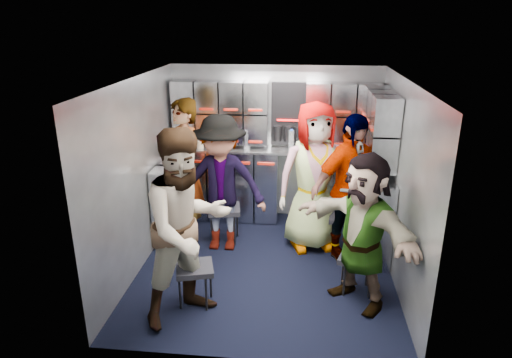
# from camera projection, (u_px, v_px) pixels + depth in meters

# --- Properties ---
(floor) EXTENTS (3.00, 3.00, 0.00)m
(floor) POSITION_uv_depth(u_px,v_px,m) (265.00, 266.00, 5.21)
(floor) COLOR black
(floor) RESTS_ON ground
(wall_back) EXTENTS (2.80, 0.04, 2.10)m
(wall_back) POSITION_uv_depth(u_px,v_px,m) (275.00, 143.00, 6.25)
(wall_back) COLOR #8F939C
(wall_back) RESTS_ON ground
(wall_left) EXTENTS (0.04, 3.00, 2.10)m
(wall_left) POSITION_uv_depth(u_px,v_px,m) (139.00, 176.00, 4.99)
(wall_left) COLOR #8F939C
(wall_left) RESTS_ON ground
(wall_right) EXTENTS (0.04, 3.00, 2.10)m
(wall_right) POSITION_uv_depth(u_px,v_px,m) (401.00, 185.00, 4.71)
(wall_right) COLOR #8F939C
(wall_right) RESTS_ON ground
(ceiling) EXTENTS (2.80, 3.00, 0.02)m
(ceiling) POSITION_uv_depth(u_px,v_px,m) (267.00, 80.00, 4.49)
(ceiling) COLOR silver
(ceiling) RESTS_ON wall_back
(cart_bank_back) EXTENTS (2.68, 0.38, 0.99)m
(cart_bank_back) POSITION_uv_depth(u_px,v_px,m) (273.00, 186.00, 6.25)
(cart_bank_back) COLOR #8F939D
(cart_bank_back) RESTS_ON ground
(cart_bank_left) EXTENTS (0.38, 0.76, 0.99)m
(cart_bank_left) POSITION_uv_depth(u_px,v_px,m) (174.00, 203.00, 5.68)
(cart_bank_left) COLOR #8F939D
(cart_bank_left) RESTS_ON ground
(counter) EXTENTS (2.68, 0.42, 0.03)m
(counter) POSITION_uv_depth(u_px,v_px,m) (274.00, 150.00, 6.07)
(counter) COLOR #B7B9BF
(counter) RESTS_ON cart_bank_back
(locker_bank_back) EXTENTS (2.68, 0.28, 0.82)m
(locker_bank_back) POSITION_uv_depth(u_px,v_px,m) (275.00, 114.00, 5.96)
(locker_bank_back) COLOR #8F939D
(locker_bank_back) RESTS_ON wall_back
(locker_bank_right) EXTENTS (0.28, 1.00, 0.82)m
(locker_bank_right) POSITION_uv_depth(u_px,v_px,m) (380.00, 127.00, 5.23)
(locker_bank_right) COLOR #8F939D
(locker_bank_right) RESTS_ON wall_right
(right_cabinet) EXTENTS (0.28, 1.20, 1.00)m
(right_cabinet) POSITION_uv_depth(u_px,v_px,m) (373.00, 210.00, 5.48)
(right_cabinet) COLOR #8F939D
(right_cabinet) RESTS_ON ground
(coffee_niche) EXTENTS (0.46, 0.16, 0.84)m
(coffee_niche) POSITION_uv_depth(u_px,v_px,m) (289.00, 115.00, 6.01)
(coffee_niche) COLOR black
(coffee_niche) RESTS_ON wall_back
(red_latch_strip) EXTENTS (2.60, 0.02, 0.03)m
(red_latch_strip) POSITION_uv_depth(u_px,v_px,m) (273.00, 164.00, 5.93)
(red_latch_strip) COLOR #9F180C
(red_latch_strip) RESTS_ON cart_bank_back
(jump_seat_near_left) EXTENTS (0.43, 0.41, 0.42)m
(jump_seat_near_left) POSITION_uv_depth(u_px,v_px,m) (195.00, 270.00, 4.43)
(jump_seat_near_left) COLOR black
(jump_seat_near_left) RESTS_ON ground
(jump_seat_mid_left) EXTENTS (0.44, 0.43, 0.46)m
(jump_seat_mid_left) POSITION_uv_depth(u_px,v_px,m) (224.00, 211.00, 5.68)
(jump_seat_mid_left) COLOR black
(jump_seat_mid_left) RESTS_ON ground
(jump_seat_center) EXTENTS (0.38, 0.36, 0.44)m
(jump_seat_center) POSITION_uv_depth(u_px,v_px,m) (312.00, 211.00, 5.74)
(jump_seat_center) COLOR black
(jump_seat_center) RESTS_ON ground
(jump_seat_mid_right) EXTENTS (0.41, 0.40, 0.45)m
(jump_seat_mid_right) POSITION_uv_depth(u_px,v_px,m) (345.00, 219.00, 5.47)
(jump_seat_mid_right) COLOR black
(jump_seat_mid_right) RESTS_ON ground
(jump_seat_near_right) EXTENTS (0.42, 0.41, 0.40)m
(jump_seat_near_right) POSITION_uv_depth(u_px,v_px,m) (357.00, 260.00, 4.63)
(jump_seat_near_right) COLOR black
(jump_seat_near_right) RESTS_ON ground
(attendant_standing) EXTENTS (0.71, 0.78, 1.80)m
(attendant_standing) POSITION_uv_depth(u_px,v_px,m) (185.00, 172.00, 5.58)
(attendant_standing) COLOR black
(attendant_standing) RESTS_ON ground
(attendant_arc_a) EXTENTS (1.12, 1.12, 1.83)m
(attendant_arc_a) POSITION_uv_depth(u_px,v_px,m) (187.00, 228.00, 4.08)
(attendant_arc_a) COLOR black
(attendant_arc_a) RESTS_ON ground
(attendant_arc_b) EXTENTS (1.07, 0.62, 1.66)m
(attendant_arc_b) POSITION_uv_depth(u_px,v_px,m) (221.00, 184.00, 5.37)
(attendant_arc_b) COLOR black
(attendant_arc_b) RESTS_ON ground
(attendant_arc_c) EXTENTS (1.00, 0.79, 1.80)m
(attendant_arc_c) POSITION_uv_depth(u_px,v_px,m) (314.00, 177.00, 5.39)
(attendant_arc_c) COLOR black
(attendant_arc_c) RESTS_ON ground
(attendant_arc_d) EXTENTS (1.07, 0.89, 1.72)m
(attendant_arc_d) POSITION_uv_depth(u_px,v_px,m) (349.00, 189.00, 5.15)
(attendant_arc_d) COLOR black
(attendant_arc_d) RESTS_ON ground
(attendant_arc_e) EXTENTS (1.31, 1.36, 1.55)m
(attendant_arc_e) POSITION_uv_depth(u_px,v_px,m) (362.00, 231.00, 4.32)
(attendant_arc_e) COLOR black
(attendant_arc_e) RESTS_ON ground
(bottle_left) EXTENTS (0.06, 0.06, 0.27)m
(bottle_left) POSITION_uv_depth(u_px,v_px,m) (247.00, 139.00, 6.01)
(bottle_left) COLOR white
(bottle_left) RESTS_ON counter
(bottle_mid) EXTENTS (0.06, 0.06, 0.27)m
(bottle_mid) POSITION_uv_depth(u_px,v_px,m) (246.00, 139.00, 6.01)
(bottle_mid) COLOR white
(bottle_mid) RESTS_ON counter
(bottle_right) EXTENTS (0.07, 0.07, 0.26)m
(bottle_right) POSITION_uv_depth(u_px,v_px,m) (291.00, 141.00, 5.95)
(bottle_right) COLOR white
(bottle_right) RESTS_ON counter
(cup_left) EXTENTS (0.09, 0.09, 0.10)m
(cup_left) POSITION_uv_depth(u_px,v_px,m) (200.00, 144.00, 6.09)
(cup_left) COLOR tan
(cup_left) RESTS_ON counter
(cup_right) EXTENTS (0.09, 0.09, 0.11)m
(cup_right) POSITION_uv_depth(u_px,v_px,m) (342.00, 148.00, 5.90)
(cup_right) COLOR tan
(cup_right) RESTS_ON counter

